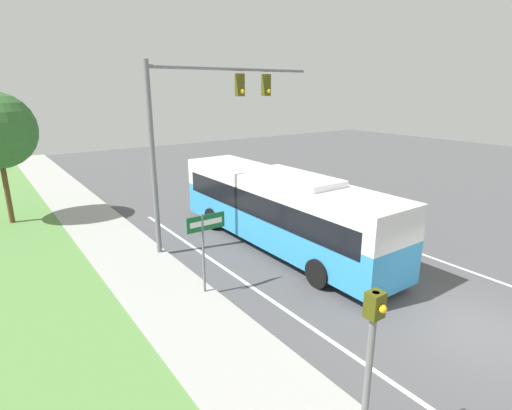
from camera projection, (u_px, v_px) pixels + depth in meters
The scene contains 6 objects.
ground_plane at pixel (474, 330), 11.08m from camera, with size 80.00×80.00×0.00m, color #4C4C4F.
lane_divider_near at pixel (393, 383), 9.07m from camera, with size 0.14×30.00×0.01m.
bus at pixel (279, 206), 16.42m from camera, with size 2.61×11.56×3.27m.
signal_gantry at pixel (203, 117), 15.81m from camera, with size 7.51×0.41×7.45m.
pedestrian_signal at pixel (371, 352), 6.60m from camera, with size 0.28×0.34×3.36m.
street_sign at pixel (205, 237), 12.48m from camera, with size 1.32×0.08×2.75m.
Camera 1 is at (-10.54, -4.34, 6.46)m, focal length 28.00 mm.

